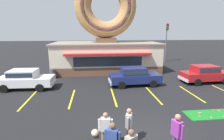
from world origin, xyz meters
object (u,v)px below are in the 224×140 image
Objects in this scene: pedestrian_leather_jacket_man at (106,129)px; trash_bin at (53,74)px; pedestrian_hooded_kid at (177,133)px; pedestrian_crossing_woman at (129,124)px; traffic_light_pole at (167,38)px; car_navy at (134,76)px; car_red at (205,73)px; car_white at (25,78)px; golf_ball at (201,113)px.

trash_bin is at bearing 112.01° from pedestrian_leather_jacket_man.
pedestrian_crossing_woman is at bearing 147.24° from pedestrian_hooded_kid.
pedestrian_leather_jacket_man is at bearing -67.99° from trash_bin.
pedestrian_hooded_kid is 1.79× the size of trash_bin.
pedestrian_leather_jacket_man is 0.27× the size of traffic_light_pole.
pedestrian_crossing_woman reaches higher than pedestrian_leather_jacket_man.
car_navy is 8.75m from pedestrian_leather_jacket_man.
car_red is 1.00× the size of car_white.
trash_bin is at bearing 139.27° from golf_ball.
car_red is 11.61m from pedestrian_hooded_kid.
car_navy is at bearing 114.38° from golf_ball.
golf_ball is at bearing 45.82° from pedestrian_hooded_kid.
car_white is 20.13m from traffic_light_pole.
pedestrian_leather_jacket_man is at bearing -167.30° from pedestrian_crossing_woman.
car_red is 15.90m from car_white.
traffic_light_pole is (15.11, 7.91, 3.21)m from trash_bin.
car_red is 12.86m from pedestrian_leather_jacket_man.
car_navy is at bearing -0.07° from car_white.
car_navy is 9.00m from pedestrian_hooded_kid.
pedestrian_crossing_woman is at bearing 12.70° from pedestrian_leather_jacket_man.
pedestrian_crossing_woman is at bearing -137.58° from car_red.
trash_bin is at bearing 120.68° from pedestrian_hooded_kid.
pedestrian_hooded_kid is at bearing -59.32° from trash_bin.
pedestrian_leather_jacket_man is 12.15m from trash_bin.
pedestrian_hooded_kid is 1.91m from pedestrian_crossing_woman.
car_red is (4.09, 5.88, 0.82)m from golf_ball.
car_white is (-11.81, 5.78, 0.82)m from golf_ball.
car_navy is 0.80× the size of traffic_light_pole.
pedestrian_hooded_kid is (8.68, -9.00, 0.10)m from car_white.
pedestrian_leather_jacket_man is (-5.73, -2.41, 0.80)m from golf_ball.
pedestrian_crossing_woman reaches higher than trash_bin.
golf_ball is 0.01× the size of car_red.
car_red is 2.98× the size of pedestrian_leather_jacket_man.
trash_bin is 17.35m from traffic_light_pole.
pedestrian_crossing_woman is 12.36m from trash_bin.
golf_ball is 7.21m from car_red.
car_white is at bearing 153.90° from golf_ball.
car_red is at bearing 40.15° from pedestrian_leather_jacket_man.
pedestrian_hooded_kid is 2.73m from pedestrian_leather_jacket_man.
pedestrian_hooded_kid is at bearing -17.21° from pedestrian_leather_jacket_man.
traffic_light_pole is at bearing 27.64° from trash_bin.
golf_ball is 0.01× the size of car_navy.
car_white is at bearing 131.62° from pedestrian_crossing_woman.
traffic_light_pole reaches higher than car_navy.
pedestrian_leather_jacket_man is (-2.61, 0.81, -0.12)m from pedestrian_hooded_kid.
trash_bin is at bearing 116.71° from pedestrian_crossing_woman.
traffic_light_pole is at bearing 63.24° from pedestrian_crossing_woman.
pedestrian_leather_jacket_man is at bearing -110.84° from car_navy.
pedestrian_hooded_kid reaches higher than car_navy.
car_white is at bearing -146.56° from traffic_light_pole.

